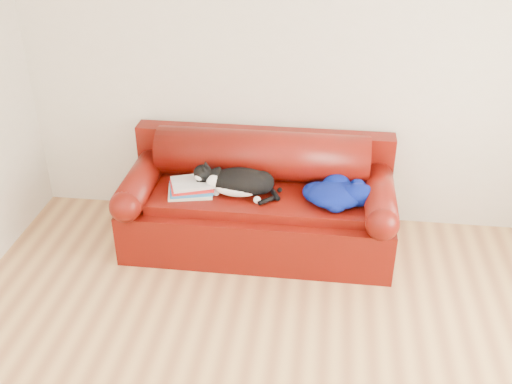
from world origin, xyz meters
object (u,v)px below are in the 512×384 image
Objects in this scene: sofa_base at (258,219)px; cat at (240,183)px; blanket at (338,193)px; book_stack at (191,187)px.

cat is (-0.13, -0.08, 0.36)m from sofa_base.
blanket is (0.75, -0.01, -0.03)m from cat.
cat is at bearing 4.37° from book_stack.
blanket is at bearing 0.85° from book_stack.
blanket reaches higher than sofa_base.
cat reaches higher than book_stack.
blanket is (1.12, 0.02, 0.02)m from book_stack.
cat is (0.38, 0.03, 0.05)m from book_stack.
book_stack is at bearing -179.15° from blanket.
sofa_base is at bearing 31.24° from cat.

